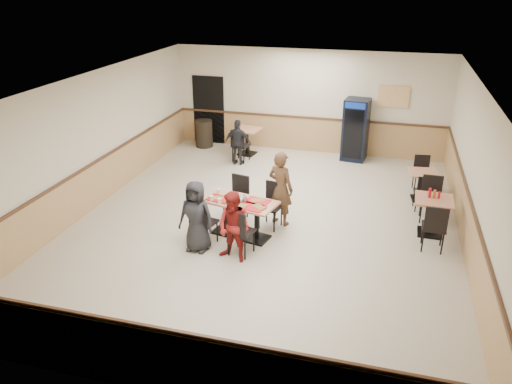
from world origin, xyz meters
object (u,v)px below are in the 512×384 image
(side_table_far, at_px, (423,181))
(trash_bin, at_px, (204,134))
(diner_woman_left, at_px, (196,216))
(pepsi_cooler, at_px, (355,130))
(lone_diner, at_px, (238,142))
(main_table, at_px, (241,213))
(back_table, at_px, (247,137))
(diner_woman_right, at_px, (234,227))
(diner_man_opposite, at_px, (281,188))
(side_table_near, at_px, (433,211))

(side_table_far, xyz_separation_m, trash_bin, (-6.38, 2.39, -0.05))
(diner_woman_left, relative_size, side_table_far, 1.94)
(side_table_far, height_order, pepsi_cooler, pepsi_cooler)
(side_table_far, bearing_deg, lone_diner, 166.70)
(main_table, distance_m, back_table, 5.03)
(diner_woman_right, xyz_separation_m, side_table_far, (3.45, 3.77, -0.22))
(lone_diner, bearing_deg, pepsi_cooler, -155.73)
(diner_woman_left, xyz_separation_m, pepsi_cooler, (2.46, 6.02, 0.17))
(diner_man_opposite, bearing_deg, back_table, -43.26)
(lone_diner, height_order, side_table_far, lone_diner)
(diner_woman_left, relative_size, side_table_near, 1.80)
(lone_diner, relative_size, trash_bin, 1.55)
(side_table_near, distance_m, side_table_far, 1.74)
(main_table, height_order, pepsi_cooler, pepsi_cooler)
(diner_woman_right, height_order, lone_diner, diner_woman_right)
(main_table, distance_m, diner_man_opposite, 1.04)
(side_table_near, bearing_deg, lone_diner, 150.03)
(side_table_far, bearing_deg, diner_woman_left, -139.89)
(pepsi_cooler, bearing_deg, side_table_far, -46.93)
(diner_man_opposite, relative_size, lone_diner, 1.26)
(main_table, xyz_separation_m, pepsi_cooler, (1.81, 5.26, 0.36))
(diner_woman_left, bearing_deg, trash_bin, 112.02)
(main_table, bearing_deg, diner_woman_right, -67.62)
(diner_man_opposite, bearing_deg, side_table_near, -152.25)
(pepsi_cooler, bearing_deg, main_table, -102.40)
(side_table_near, bearing_deg, diner_woman_left, -157.16)
(diner_woman_right, bearing_deg, back_table, 120.43)
(lone_diner, bearing_deg, trash_bin, -37.92)
(main_table, bearing_deg, trash_bin, 130.58)
(main_table, height_order, back_table, back_table)
(main_table, relative_size, diner_man_opposite, 0.97)
(trash_bin, bearing_deg, side_table_far, -20.55)
(diner_woman_left, bearing_deg, lone_diner, 100.10)
(side_table_near, bearing_deg, side_table_far, 94.26)
(diner_woman_left, xyz_separation_m, side_table_far, (4.26, 3.59, -0.24))
(side_table_near, relative_size, pepsi_cooler, 0.45)
(lone_diner, bearing_deg, side_table_near, 151.83)
(side_table_near, bearing_deg, diner_woman_right, -150.44)
(diner_man_opposite, distance_m, side_table_near, 3.12)
(back_table, height_order, pepsi_cooler, pepsi_cooler)
(diner_man_opposite, height_order, trash_bin, diner_man_opposite)
(lone_diner, height_order, pepsi_cooler, pepsi_cooler)
(side_table_near, xyz_separation_m, back_table, (-5.02, 3.78, -0.01))
(diner_man_opposite, bearing_deg, diner_woman_right, 95.59)
(main_table, bearing_deg, side_table_near, 28.90)
(main_table, xyz_separation_m, trash_bin, (-2.77, 5.22, -0.10))
(diner_man_opposite, height_order, side_table_near, diner_man_opposite)
(lone_diner, bearing_deg, diner_woman_left, 99.41)
(diner_woman_right, height_order, side_table_near, diner_woman_right)
(diner_man_opposite, height_order, side_table_far, diner_man_opposite)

